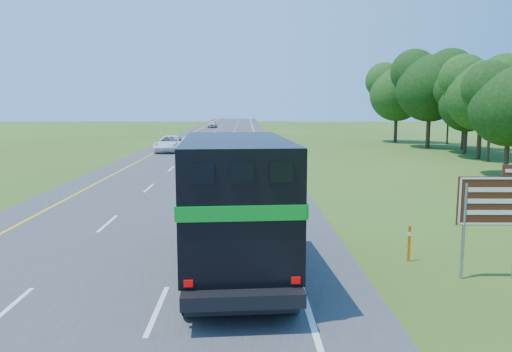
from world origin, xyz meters
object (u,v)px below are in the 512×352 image
(horse_truck, at_px, (234,200))
(white_suv, at_px, (171,144))
(exit_sign, at_px, (493,205))
(far_car, at_px, (212,124))

(horse_truck, bearing_deg, white_suv, 97.56)
(horse_truck, relative_size, white_suv, 1.51)
(white_suv, bearing_deg, exit_sign, -67.37)
(white_suv, height_order, exit_sign, exit_sign)
(white_suv, distance_m, exit_sign, 41.98)
(horse_truck, xyz_separation_m, white_suv, (-7.64, 38.37, -1.30))
(horse_truck, height_order, exit_sign, horse_truck)
(horse_truck, height_order, white_suv, horse_truck)
(far_car, relative_size, exit_sign, 1.35)
(horse_truck, xyz_separation_m, exit_sign, (7.34, -0.82, -0.03))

